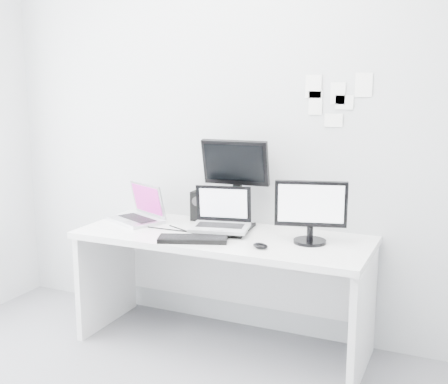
{
  "coord_description": "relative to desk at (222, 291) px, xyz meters",
  "views": [
    {
      "loc": [
        1.37,
        -1.8,
        1.65
      ],
      "look_at": [
        0.02,
        1.23,
        1.0
      ],
      "focal_mm": 45.31,
      "sensor_mm": 36.0,
      "label": 1
    }
  ],
  "objects": [
    {
      "name": "back_wall",
      "position": [
        0.0,
        0.35,
        0.99
      ],
      "size": [
        3.6,
        0.0,
        3.6
      ],
      "primitive_type": "plane",
      "rotation": [
        1.57,
        0.0,
        0.0
      ],
      "color": "#B4B6B9",
      "rests_on": "ground"
    },
    {
      "name": "desk",
      "position": [
        0.0,
        0.0,
        0.0
      ],
      "size": [
        1.8,
        0.7,
        0.73
      ],
      "primitive_type": "cube",
      "color": "white",
      "rests_on": "ground"
    },
    {
      "name": "macbook",
      "position": [
        -0.66,
        0.05,
        0.5
      ],
      "size": [
        0.44,
        0.39,
        0.27
      ],
      "primitive_type": "cube",
      "rotation": [
        0.0,
        0.0,
        -0.44
      ],
      "color": "#BABBC0",
      "rests_on": "desk"
    },
    {
      "name": "speaker",
      "position": [
        -0.29,
        0.27,
        0.46
      ],
      "size": [
        0.13,
        0.13,
        0.2
      ],
      "primitive_type": "cube",
      "rotation": [
        0.0,
        0.0,
        0.32
      ],
      "color": "black",
      "rests_on": "desk"
    },
    {
      "name": "dell_laptop",
      "position": [
        -0.02,
        0.01,
        0.51
      ],
      "size": [
        0.4,
        0.34,
        0.29
      ],
      "primitive_type": "cube",
      "rotation": [
        0.0,
        0.0,
        0.22
      ],
      "color": "#B0B2B7",
      "rests_on": "desk"
    },
    {
      "name": "rear_monitor",
      "position": [
        0.0,
        0.21,
        0.66
      ],
      "size": [
        0.44,
        0.18,
        0.58
      ],
      "primitive_type": "cube",
      "rotation": [
        0.0,
        0.0,
        0.06
      ],
      "color": "black",
      "rests_on": "desk"
    },
    {
      "name": "samsung_monitor",
      "position": [
        0.54,
        0.04,
        0.55
      ],
      "size": [
        0.45,
        0.29,
        0.38
      ],
      "primitive_type": "cube",
      "rotation": [
        0.0,
        0.0,
        0.27
      ],
      "color": "black",
      "rests_on": "desk"
    },
    {
      "name": "keyboard",
      "position": [
        -0.1,
        -0.21,
        0.38
      ],
      "size": [
        0.43,
        0.27,
        0.03
      ],
      "primitive_type": "cube",
      "rotation": [
        0.0,
        0.0,
        0.36
      ],
      "color": "black",
      "rests_on": "desk"
    },
    {
      "name": "mouse",
      "position": [
        0.32,
        -0.18,
        0.38
      ],
      "size": [
        0.11,
        0.09,
        0.03
      ],
      "primitive_type": "ellipsoid",
      "rotation": [
        0.0,
        0.0,
        -0.35
      ],
      "color": "black",
      "rests_on": "desk"
    },
    {
      "name": "wall_note_0",
      "position": [
        0.45,
        0.34,
        1.26
      ],
      "size": [
        0.1,
        0.0,
        0.14
      ],
      "primitive_type": "cube",
      "color": "white",
      "rests_on": "back_wall"
    },
    {
      "name": "wall_note_1",
      "position": [
        0.6,
        0.34,
        1.22
      ],
      "size": [
        0.09,
        0.0,
        0.13
      ],
      "primitive_type": "cube",
      "color": "white",
      "rests_on": "back_wall"
    },
    {
      "name": "wall_note_2",
      "position": [
        0.75,
        0.34,
        1.26
      ],
      "size": [
        0.1,
        0.0,
        0.14
      ],
      "primitive_type": "cube",
      "color": "white",
      "rests_on": "back_wall"
    },
    {
      "name": "wall_note_3",
      "position": [
        0.58,
        0.34,
        1.05
      ],
      "size": [
        0.11,
        0.0,
        0.08
      ],
      "primitive_type": "cube",
      "color": "white",
      "rests_on": "back_wall"
    },
    {
      "name": "wall_note_4",
      "position": [
        0.64,
        0.34,
        1.16
      ],
      "size": [
        0.11,
        0.0,
        0.08
      ],
      "primitive_type": "cube",
      "color": "white",
      "rests_on": "back_wall"
    },
    {
      "name": "wall_note_5",
      "position": [
        0.47,
        0.34,
        1.16
      ],
      "size": [
        0.08,
        0.0,
        0.14
      ],
      "primitive_type": "cube",
      "color": "white",
      "rests_on": "back_wall"
    }
  ]
}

